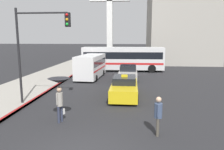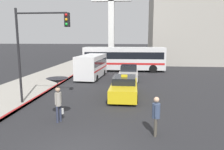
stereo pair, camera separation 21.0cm
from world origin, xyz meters
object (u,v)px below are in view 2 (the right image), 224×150
Objects in this scene: pedestrian_with_umbrella at (58,87)px; city_bus at (124,58)px; pedestrian_man at (156,113)px; monument_cross at (111,13)px; traffic_light at (38,39)px; sedan_red at (129,73)px; taxi at (124,87)px; ambulance_van at (92,65)px.

city_bus is at bearing 16.17° from pedestrian_with_umbrella.
pedestrian_man is 0.12× the size of monument_cross.
city_bus is at bearing 73.71° from traffic_light.
pedestrian_man is at bearing -28.35° from traffic_light.
pedestrian_man is 27.89m from monument_cross.
pedestrian_man is at bearing 96.68° from sedan_red.
sedan_red is 5.90m from city_bus.
pedestrian_man is (4.65, -1.07, -0.78)m from pedestrian_with_umbrella.
pedestrian_with_umbrella is at bearing -9.11° from city_bus.
ambulance_van reaches higher than taxi.
monument_cross reaches higher than sedan_red.
traffic_light is 0.41× the size of monument_cross.
sedan_red is 3.97m from ambulance_van.
monument_cross is at bearing 24.02° from pedestrian_with_umbrella.
city_bus is at bearing -115.94° from ambulance_van.
taxi is at bearing 27.01° from traffic_light.
traffic_light reaches higher than pedestrian_with_umbrella.
city_bus is 5.96× the size of pedestrian_man.
taxi is 8.11m from ambulance_van.
traffic_light is at bearing -17.74° from city_bus.
taxi is 0.33× the size of monument_cross.
monument_cross reaches higher than pedestrian_with_umbrella.
taxi is 2.13× the size of pedestrian_with_umbrella.
ambulance_van is 3.40× the size of pedestrian_man.
traffic_light is at bearing 61.01° from sedan_red.
city_bus is (-0.77, 5.76, 1.02)m from sedan_red.
pedestrian_with_umbrella is 0.38× the size of traffic_light.
traffic_light is at bearing 86.75° from ambulance_van.
ambulance_van is 14.40m from pedestrian_man.
pedestrian_with_umbrella reaches higher than pedestrian_man.
taxi is 21.91m from monument_cross.
ambulance_van is at bearing 82.47° from traffic_light.
pedestrian_man is (1.65, -6.18, 0.35)m from taxi.
pedestrian_with_umbrella is at bearing 75.22° from sedan_red.
traffic_light is (-4.41, -15.10, 2.39)m from city_bus.
city_bus reaches higher than pedestrian_man.
monument_cross is (-3.09, 20.37, 7.44)m from taxi.
taxi is at bearing 1.45° from city_bus.
pedestrian_with_umbrella reaches higher than taxi.
monument_cross is (1.95, 22.94, 4.05)m from traffic_light.
taxi is at bearing -154.40° from pedestrian_man.
ambulance_van is 14.86m from monument_cross.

